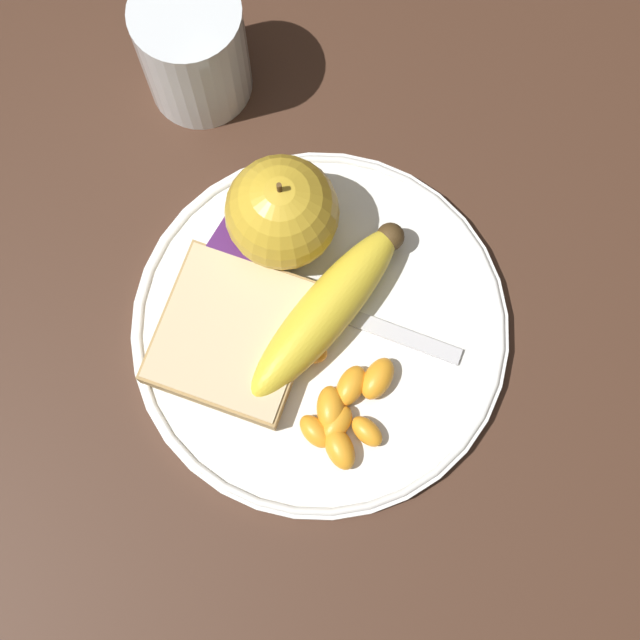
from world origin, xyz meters
TOP-DOWN VIEW (x-y plane):
  - ground_plane at (0.00, 0.00)m, footprint 3.00×3.00m
  - plate at (0.00, 0.00)m, footprint 0.28×0.28m
  - juice_glass at (0.13, 0.19)m, footprint 0.08×0.08m
  - apple at (0.05, 0.06)m, footprint 0.08×0.08m
  - banana at (0.01, -0.00)m, footprint 0.17×0.06m
  - bread_slice at (-0.04, 0.05)m, footprint 0.13×0.12m
  - fork at (0.02, -0.00)m, footprint 0.04×0.17m
  - jam_packet at (0.01, 0.08)m, footprint 0.05×0.04m
  - orange_segment_0 at (-0.03, -0.04)m, footprint 0.03×0.02m
  - orange_segment_1 at (-0.01, -0.06)m, footprint 0.03×0.02m
  - orange_segment_2 at (-0.05, -0.07)m, footprint 0.02×0.03m
  - orange_segment_3 at (-0.07, -0.06)m, footprint 0.03×0.04m
  - orange_segment_4 at (-0.06, -0.05)m, footprint 0.03×0.02m
  - orange_segment_5 at (-0.02, 0.00)m, footprint 0.02×0.04m
  - orange_segment_6 at (-0.05, -0.04)m, footprint 0.04×0.03m
  - orange_segment_7 at (-0.07, -0.04)m, footprint 0.02×0.03m

SIDE VIEW (x-z plane):
  - ground_plane at x=0.00m, z-range 0.00..0.00m
  - plate at x=0.00m, z-range 0.00..0.02m
  - fork at x=0.02m, z-range 0.01..0.02m
  - orange_segment_2 at x=-0.05m, z-range 0.01..0.03m
  - orange_segment_7 at x=-0.07m, z-range 0.01..0.03m
  - orange_segment_4 at x=-0.06m, z-range 0.01..0.03m
  - orange_segment_0 at x=-0.03m, z-range 0.01..0.03m
  - orange_segment_3 at x=-0.07m, z-range 0.01..0.03m
  - orange_segment_6 at x=-0.05m, z-range 0.01..0.03m
  - orange_segment_1 at x=-0.01m, z-range 0.01..0.03m
  - orange_segment_5 at x=-0.02m, z-range 0.01..0.03m
  - jam_packet at x=0.01m, z-range 0.01..0.03m
  - bread_slice at x=-0.04m, z-range 0.01..0.03m
  - banana at x=0.01m, z-range 0.01..0.05m
  - juice_glass at x=0.13m, z-range 0.00..0.10m
  - apple at x=0.05m, z-range 0.01..0.10m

